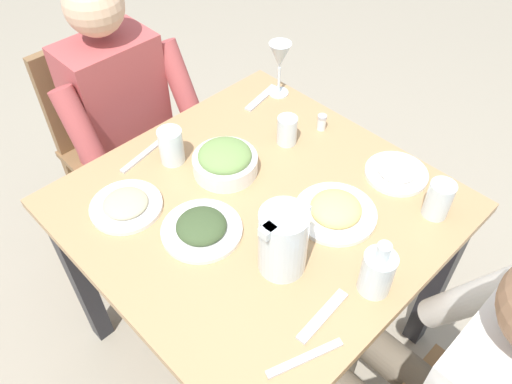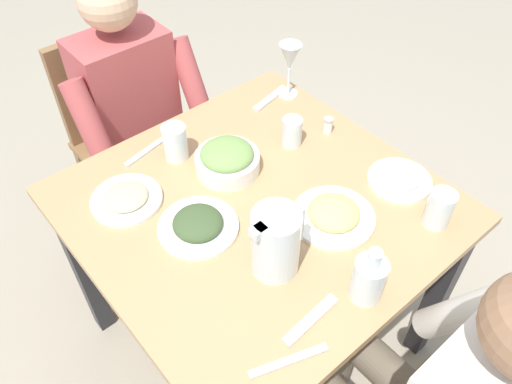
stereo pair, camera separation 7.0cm
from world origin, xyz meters
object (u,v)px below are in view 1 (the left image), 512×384
dining_table (259,229)px  water_glass_near_left (171,146)px  diner_far (134,130)px  plate_beans (126,205)px  plate_yoghurt (397,171)px  water_glass_center (287,130)px  diner_near (439,383)px  chair_far (111,136)px  salad_bowl (225,161)px  wine_glass (280,58)px  water_pitcher (283,241)px  plate_dolmas (202,228)px  oil_carafe (376,274)px  plate_fries (335,210)px  water_glass_near_right (439,199)px  salt_shaker (322,122)px

dining_table → water_glass_near_left: 0.36m
diner_far → plate_beans: diner_far is taller
plate_yoghurt → water_glass_center: 0.36m
diner_far → diner_near: bearing=-91.4°
chair_far → salad_bowl: (0.02, -0.68, 0.29)m
diner_far → salad_bowl: size_ratio=6.08×
diner_far → water_glass_near_left: diner_far is taller
chair_far → plate_beans: 0.71m
water_glass_center → diner_near: bearing=-110.3°
water_glass_center → wine_glass: wine_glass is taller
water_pitcher → plate_yoghurt: bearing=-1.6°
plate_beans → water_pitcher: bearing=-68.6°
plate_dolmas → plate_yoghurt: bearing=-23.1°
diner_near → oil_carafe: 0.29m
plate_fries → wine_glass: 0.60m
diner_near → plate_beans: diner_near is taller
dining_table → plate_yoghurt: size_ratio=5.17×
plate_fries → wine_glass: wine_glass is taller
chair_far → diner_far: bearing=-90.0°
water_pitcher → water_glass_center: 0.48m
diner_far → water_glass_center: 0.59m
water_glass_center → wine_glass: (0.17, 0.20, 0.09)m
water_pitcher → plate_beans: 0.48m
water_pitcher → plate_fries: 0.24m
plate_dolmas → plate_yoghurt: size_ratio=1.17×
plate_fries → water_glass_center: bearing=66.9°
dining_table → diner_near: (-0.03, -0.63, 0.01)m
water_glass_near_left → salad_bowl: bearing=-60.9°
chair_far → plate_beans: size_ratio=4.34×
water_pitcher → water_glass_center: water_pitcher is taller
water_pitcher → water_glass_near_right: bearing=-22.3°
water_pitcher → water_glass_center: (0.36, 0.32, -0.05)m
salad_bowl → plate_beans: (-0.30, 0.08, -0.03)m
plate_yoghurt → plate_beans: plate_yoghurt is taller
plate_dolmas → wine_glass: wine_glass is taller
salt_shaker → plate_beans: bearing=167.1°
dining_table → water_glass_near_left: (-0.06, 0.31, 0.17)m
water_glass_center → dining_table: bearing=-153.2°
plate_beans → water_glass_near_right: (0.60, -0.61, 0.04)m
plate_fries → plate_beans: (-0.40, 0.42, -0.01)m
water_glass_center → oil_carafe: bearing=-115.5°
diner_near → plate_fries: bearing=71.6°
diner_far → plate_beans: bearing=-125.2°
dining_table → water_glass_center: bearing=26.8°
diner_far → salad_bowl: diner_far is taller
dining_table → salad_bowl: (0.02, 0.16, 0.16)m
chair_far → wine_glass: (0.42, -0.51, 0.39)m
diner_near → wine_glass: (0.45, 0.96, 0.25)m
plate_dolmas → oil_carafe: bearing=-66.7°
diner_far → water_glass_near_right: size_ratio=10.52×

